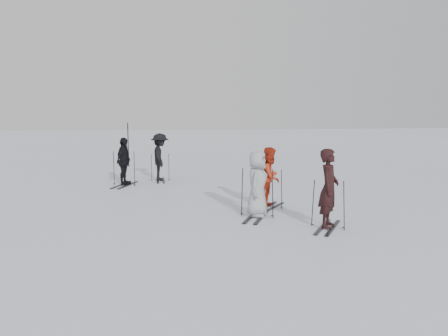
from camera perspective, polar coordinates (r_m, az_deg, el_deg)
name	(u,v)px	position (r m, az deg, el deg)	size (l,w,h in m)	color
ground	(230,206)	(12.95, 0.76, -4.94)	(120.00, 120.00, 0.00)	silver
skier_near_dark	(329,189)	(10.59, 13.52, -2.73)	(0.68, 0.45, 1.86)	black
skier_red	(270,178)	(12.63, 6.04, -1.31)	(0.84, 0.65, 1.72)	#B42C14
skier_grey	(257,185)	(11.47, 4.37, -2.18)	(0.84, 0.55, 1.72)	#9EA3A7
skier_uphill_left	(124,162)	(16.87, -12.95, 0.77)	(1.05, 0.44, 1.78)	black
skier_uphill_far	(160,157)	(17.76, -8.35, 1.37)	(1.22, 0.70, 1.89)	black
skis_near_dark	(328,203)	(10.65, 13.47, -4.52)	(0.86, 1.63, 1.19)	black
skis_red	(270,188)	(12.68, 6.03, -2.57)	(0.84, 1.59, 1.16)	black
skis_grey	(257,192)	(11.50, 4.36, -3.12)	(0.97, 1.83, 1.33)	black
skis_uphill_left	(124,168)	(16.89, -12.93, 0.02)	(0.97, 1.83, 1.34)	black
skis_uphill_far	(160,167)	(17.81, -8.33, 0.16)	(0.82, 1.56, 1.14)	black
piste_marker	(128,145)	(22.77, -12.40, 2.98)	(0.05, 0.05, 2.24)	black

